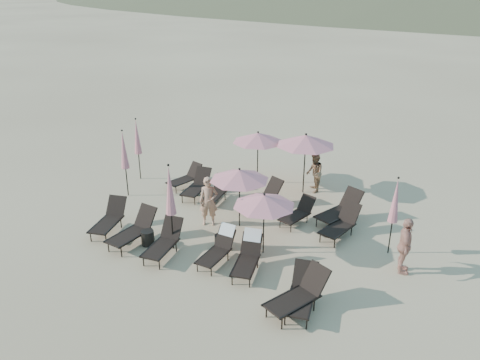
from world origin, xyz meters
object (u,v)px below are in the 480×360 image
Objects in this scene: side_table_1 at (220,242)px; umbrella_closed_3 at (124,150)px; lounger_5 at (302,292)px; umbrella_open_2 at (258,137)px; lounger_8 at (217,191)px; lounger_12 at (299,294)px; beachgoer_a at (209,201)px; lounger_10 at (298,213)px; lounger_4 at (248,255)px; lounger_0 at (109,218)px; lounger_9 at (263,196)px; lounger_11 at (340,209)px; lounger_1 at (134,229)px; umbrella_closed_1 at (395,201)px; lounger_6 at (186,177)px; lounger_2 at (164,241)px; umbrella_open_3 at (306,140)px; beachgoer_b at (314,173)px; umbrella_closed_0 at (170,191)px; lounger_3 at (219,247)px; lounger_13 at (341,224)px; beachgoer_c at (405,246)px; umbrella_closed_2 at (137,137)px; side_table_0 at (148,238)px; umbrella_open_0 at (239,175)px; umbrella_open_1 at (264,201)px; lounger_7 at (197,185)px.

umbrella_closed_3 is at bearing 165.77° from side_table_1.
lounger_5 is 0.81× the size of umbrella_open_2.
umbrella_open_2 is (0.40, 2.34, 1.55)m from lounger_8.
lounger_12 is 8.34m from umbrella_open_2.
beachgoer_a is (-1.22, 1.10, 0.63)m from side_table_1.
lounger_10 is 4.67m from lounger_12.
lounger_5 is at bearing -37.46° from lounger_4.
lounger_5 is 0.67× the size of umbrella_closed_3.
lounger_9 is at bearing 32.15° from lounger_0.
lounger_8 is 4.64m from lounger_11.
umbrella_closed_1 reaches higher than lounger_1.
lounger_12 reaches higher than lounger_6.
lounger_0 is at bearing 164.29° from lounger_2.
lounger_5 is 7.38m from umbrella_open_3.
umbrella_open_3 is (1.58, 6.44, 1.70)m from lounger_2.
umbrella_closed_1 is at bearing -33.29° from umbrella_open_3.
lounger_11 is at bearing 9.25° from beachgoer_b.
umbrella_closed_0 is (2.49, 0.25, 1.50)m from lounger_0.
lounger_1 reaches higher than side_table_1.
lounger_3 is 4.17m from lounger_13.
lounger_8 is at bearing -147.45° from lounger_9.
side_table_1 is at bearing -104.05° from lounger_10.
umbrella_open_2 reaches higher than lounger_12.
lounger_8 is 0.92× the size of beachgoer_a.
lounger_6 is at bearing 132.29° from lounger_5.
beachgoer_c is (7.59, 2.87, 0.37)m from lounger_1.
umbrella_closed_2 is at bearing 128.01° from lounger_2.
lounger_11 reaches higher than lounger_0.
umbrella_closed_3 is (-5.62, -3.90, -0.30)m from umbrella_open_3.
beachgoer_c reaches higher than lounger_8.
lounger_1 is at bearing -162.33° from side_table_0.
beachgoer_a is (-2.56, 1.64, 0.37)m from lounger_4.
lounger_4 is at bearing -27.95° from beachgoer_b.
lounger_8 is at bearing 83.72° from beachgoer_a.
umbrella_closed_1 reaches higher than lounger_4.
umbrella_closed_2 is at bearing 167.24° from umbrella_open_0.
umbrella_open_0 is 4.65× the size of side_table_1.
lounger_8 is 3.96m from umbrella_closed_0.
lounger_9 is 0.86× the size of umbrella_open_0.
beachgoer_a is at bearing -57.30° from beachgoer_b.
umbrella_closed_1 is 5.95m from beachgoer_a.
umbrella_closed_1 reaches higher than beachgoer_c.
umbrella_open_1 reaches higher than lounger_3.
lounger_4 reaches higher than side_table_0.
lounger_7 is 3.10m from umbrella_open_2.
beachgoer_a is at bearing 77.92° from beachgoer_c.
lounger_11 is (1.19, 0.81, 0.10)m from lounger_10.
beachgoer_c is at bearing -53.73° from umbrella_closed_1.
lounger_13 is 3.86× the size of side_table_1.
umbrella_closed_0 reaches higher than lounger_9.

